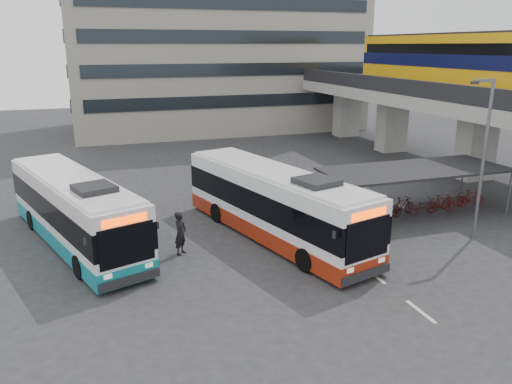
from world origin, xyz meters
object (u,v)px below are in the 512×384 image
object	(u,v)px
bus_main	(274,204)
lamp_post	(483,151)
pedestrian	(181,233)
bus_teal	(75,211)

from	to	relation	value
bus_main	lamp_post	world-z (taller)	lamp_post
bus_main	pedestrian	xyz separation A→B (m)	(-4.59, -0.61, -0.67)
bus_main	lamp_post	bearing A→B (deg)	-35.59
bus_main	bus_teal	size ratio (longest dim) A/B	1.04
lamp_post	bus_teal	bearing A→B (deg)	158.70
bus_teal	lamp_post	bearing A→B (deg)	-35.91
bus_teal	pedestrian	bearing A→B (deg)	-51.63
pedestrian	lamp_post	bearing A→B (deg)	-62.22
bus_main	lamp_post	size ratio (longest dim) A/B	1.64
bus_teal	pedestrian	xyz separation A→B (m)	(4.31, -2.78, -0.62)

